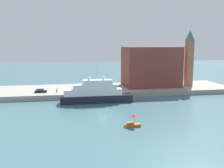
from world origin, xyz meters
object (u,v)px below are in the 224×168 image
object	(u,v)px
small_motorboat	(133,122)
mooring_bollard	(94,92)
bell_tower	(189,56)
person_figure	(57,90)
harbor_building	(151,67)
parked_car	(41,91)
large_yacht	(95,94)

from	to	relation	value
small_motorboat	mooring_bollard	size ratio (longest dim) A/B	5.25
bell_tower	person_figure	world-z (taller)	bell_tower
small_motorboat	bell_tower	bearing A→B (deg)	51.22
harbor_building	parked_car	distance (m)	44.23
small_motorboat	parked_car	distance (m)	45.38
harbor_building	bell_tower	world-z (taller)	bell_tower
bell_tower	mooring_bollard	size ratio (longest dim) A/B	32.45
small_motorboat	harbor_building	xyz separation A→B (m)	(19.62, 45.83, 8.53)
bell_tower	mooring_bollard	distance (m)	43.00
large_yacht	mooring_bollard	bearing A→B (deg)	87.03
small_motorboat	harbor_building	distance (m)	50.58
parked_car	person_figure	bearing A→B (deg)	-10.87
harbor_building	parked_car	size ratio (longest dim) A/B	5.24
harbor_building	bell_tower	xyz separation A→B (m)	(15.47, -2.16, 4.29)
bell_tower	parked_car	world-z (taller)	bell_tower
small_motorboat	bell_tower	distance (m)	57.47
large_yacht	harbor_building	size ratio (longest dim) A/B	1.07
small_motorboat	mooring_bollard	distance (m)	34.12
large_yacht	mooring_bollard	distance (m)	7.13
small_motorboat	mooring_bollard	world-z (taller)	small_motorboat
person_figure	parked_car	bearing A→B (deg)	169.13
parked_car	bell_tower	bearing A→B (deg)	4.72
bell_tower	harbor_building	bearing A→B (deg)	172.06
large_yacht	person_figure	distance (m)	16.67
parked_car	small_motorboat	bearing A→B (deg)	-58.90
small_motorboat	parked_car	size ratio (longest dim) A/B	0.88
bell_tower	parked_car	xyz separation A→B (m)	(-58.52, -4.83, -11.67)
large_yacht	harbor_building	xyz separation A→B (m)	(25.02, 19.16, 6.68)
parked_car	large_yacht	bearing A→B (deg)	-34.02
large_yacht	bell_tower	distance (m)	45.26
small_motorboat	parked_car	bearing A→B (deg)	121.10
person_figure	harbor_building	bearing A→B (deg)	12.15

